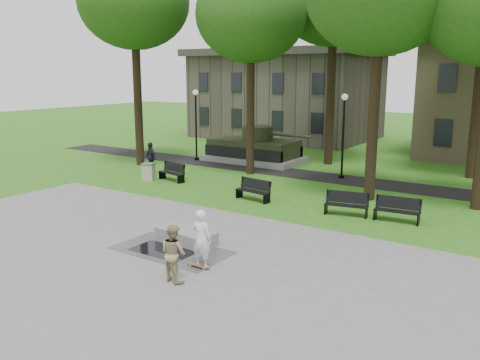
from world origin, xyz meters
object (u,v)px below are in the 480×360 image
Objects in this scene: concrete_block at (186,236)px; trash_bin at (149,172)px; park_bench_0 at (172,171)px; skateboarder at (202,239)px; friend_watching at (173,253)px.

trash_bin is at bearing 140.94° from concrete_block.
concrete_block is 10.53m from park_bench_0.
skateboarder is 12.96m from park_bench_0.
friend_watching is 0.91× the size of park_bench_0.
park_bench_0 is (-9.23, 9.08, -0.42)m from skateboarder.
friend_watching reaches higher than park_bench_0.
skateboarder is at bearing -38.65° from concrete_block.
friend_watching is 1.75× the size of trash_bin.
trash_bin is (-10.39, 8.41, -0.46)m from skateboarder.
skateboarder is 1.92× the size of trash_bin.
skateboarder reaches higher than trash_bin.
friend_watching is at bearing 86.71° from skateboarder.
concrete_block is 1.19× the size of park_bench_0.
park_bench_0 is (-7.32, 7.56, 0.28)m from concrete_block.
concrete_block is at bearing -39.06° from trash_bin.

